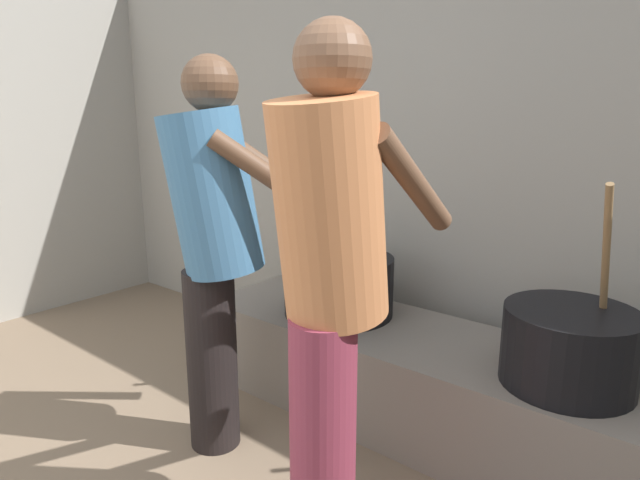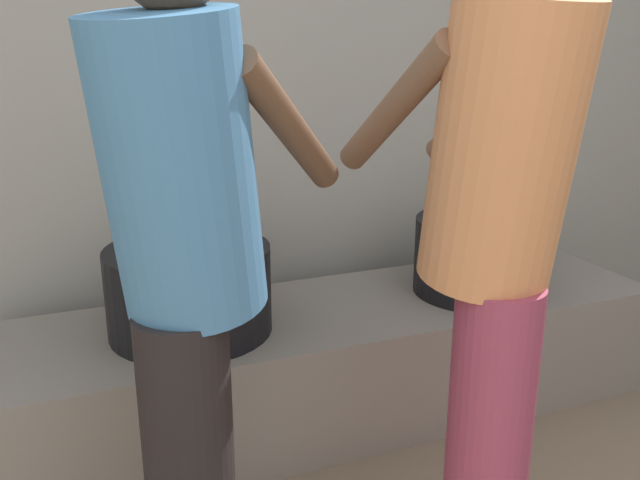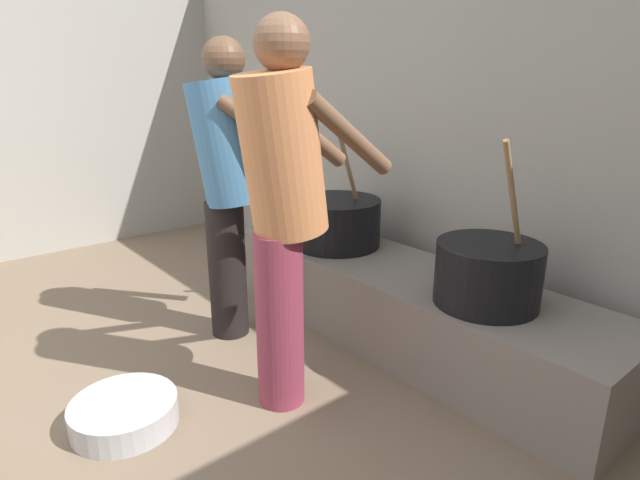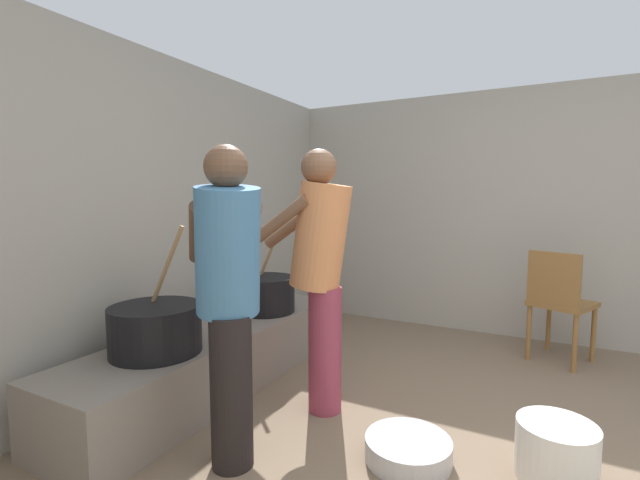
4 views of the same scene
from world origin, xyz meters
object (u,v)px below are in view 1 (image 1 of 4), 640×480
at_px(cooking_pot_main, 339,285).
at_px(cook_in_blue_shirt, 215,237).
at_px(cook_in_orange_shirt, 330,270).
at_px(cooking_pot_secondary, 569,347).

height_order(cooking_pot_main, cook_in_blue_shirt, cook_in_blue_shirt).
xyz_separation_m(cook_in_orange_shirt, cook_in_blue_shirt, (-0.66, 0.14, -0.02)).
xyz_separation_m(cooking_pot_main, cooking_pot_secondary, (1.03, -0.04, 0.00)).
height_order(cooking_pot_secondary, cook_in_orange_shirt, cook_in_orange_shirt).
bearing_deg(cooking_pot_secondary, cook_in_orange_shirt, -123.48).
bearing_deg(cooking_pot_secondary, cooking_pot_main, 177.53).
bearing_deg(cook_in_orange_shirt, cooking_pot_secondary, 56.52).
bearing_deg(cooking_pot_secondary, cook_in_blue_shirt, -152.91).
relative_size(cooking_pot_main, cook_in_blue_shirt, 0.47).
relative_size(cooking_pot_secondary, cook_in_orange_shirt, 0.46).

